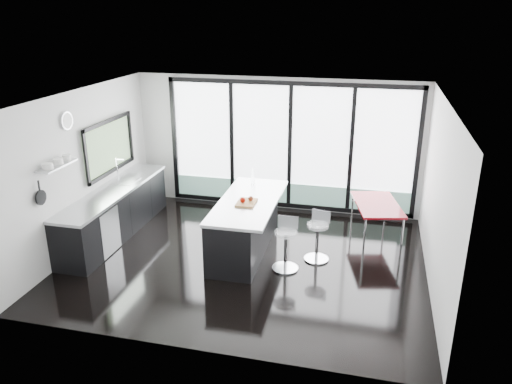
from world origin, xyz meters
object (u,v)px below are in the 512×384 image
(bar_stool_near, at_px, (286,250))
(red_table, at_px, (376,221))
(island, at_px, (244,225))
(bar_stool_far, at_px, (317,242))

(bar_stool_near, relative_size, red_table, 0.52)
(island, bearing_deg, red_table, 24.26)
(island, bearing_deg, bar_stool_far, -3.60)
(bar_stool_near, distance_m, bar_stool_far, 0.65)
(bar_stool_far, distance_m, red_table, 1.46)
(bar_stool_far, height_order, red_table, red_table)
(bar_stool_near, xyz_separation_m, red_table, (1.42, 1.55, 0.01))
(bar_stool_near, bearing_deg, red_table, 49.41)
(bar_stool_near, bearing_deg, bar_stool_far, 46.11)
(bar_stool_far, bearing_deg, bar_stool_near, -122.06)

